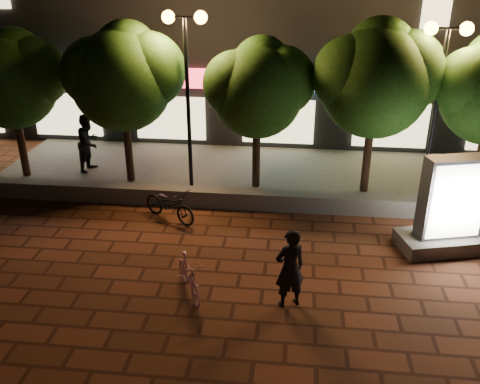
# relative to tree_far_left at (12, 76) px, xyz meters

# --- Properties ---
(ground) EXTENTS (80.00, 80.00, 0.00)m
(ground) POSITION_rel_tree_far_left_xyz_m (6.95, -5.46, -3.29)
(ground) COLOR brown
(ground) RESTS_ON ground
(retaining_wall) EXTENTS (16.00, 0.45, 0.50)m
(retaining_wall) POSITION_rel_tree_far_left_xyz_m (6.95, -1.46, -3.04)
(retaining_wall) COLOR #65635E
(retaining_wall) RESTS_ON ground
(sidewalk) EXTENTS (16.00, 5.00, 0.08)m
(sidewalk) POSITION_rel_tree_far_left_xyz_m (6.95, 1.04, -3.25)
(sidewalk) COLOR #65635E
(sidewalk) RESTS_ON ground
(tree_far_left) EXTENTS (3.36, 2.80, 4.63)m
(tree_far_left) POSITION_rel_tree_far_left_xyz_m (0.00, 0.00, 0.00)
(tree_far_left) COLOR #321F13
(tree_far_left) RESTS_ON sidewalk
(tree_left) EXTENTS (3.60, 3.00, 4.89)m
(tree_left) POSITION_rel_tree_far_left_xyz_m (3.50, 0.00, 0.15)
(tree_left) COLOR #321F13
(tree_left) RESTS_ON sidewalk
(tree_mid) EXTENTS (3.24, 2.70, 4.50)m
(tree_mid) POSITION_rel_tree_far_left_xyz_m (7.50, -0.00, -0.08)
(tree_mid) COLOR #321F13
(tree_mid) RESTS_ON sidewalk
(tree_right) EXTENTS (3.72, 3.10, 5.07)m
(tree_right) POSITION_rel_tree_far_left_xyz_m (10.80, 0.00, 0.27)
(tree_right) COLOR #321F13
(tree_right) RESTS_ON sidewalk
(street_lamp_left) EXTENTS (1.26, 0.36, 5.18)m
(street_lamp_left) POSITION_rel_tree_far_left_xyz_m (5.45, -0.26, 0.74)
(street_lamp_left) COLOR black
(street_lamp_left) RESTS_ON sidewalk
(street_lamp_right) EXTENTS (1.26, 0.36, 4.98)m
(street_lamp_right) POSITION_rel_tree_far_left_xyz_m (12.45, -0.26, 0.60)
(street_lamp_right) COLOR black
(street_lamp_right) RESTS_ON sidewalk
(ad_kiosk) EXTENTS (2.43, 1.65, 2.40)m
(ad_kiosk) POSITION_rel_tree_far_left_xyz_m (12.37, -3.19, -2.32)
(ad_kiosk) COLOR #65635E
(ad_kiosk) RESTS_ON ground
(scooter_pink) EXTENTS (1.08, 1.51, 0.90)m
(scooter_pink) POSITION_rel_tree_far_left_xyz_m (6.52, -5.82, -2.84)
(scooter_pink) COLOR #C37791
(scooter_pink) RESTS_ON ground
(rider) EXTENTS (0.76, 0.66, 1.76)m
(rider) POSITION_rel_tree_far_left_xyz_m (8.63, -5.93, -2.41)
(rider) COLOR black
(rider) RESTS_ON ground
(scooter_parked) EXTENTS (1.83, 1.42, 0.92)m
(scooter_parked) POSITION_rel_tree_far_left_xyz_m (5.30, -2.46, -2.83)
(scooter_parked) COLOR black
(scooter_parked) RESTS_ON ground
(pedestrian) EXTENTS (0.88, 1.04, 1.90)m
(pedestrian) POSITION_rel_tree_far_left_xyz_m (1.88, 0.65, -2.26)
(pedestrian) COLOR black
(pedestrian) RESTS_ON sidewalk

